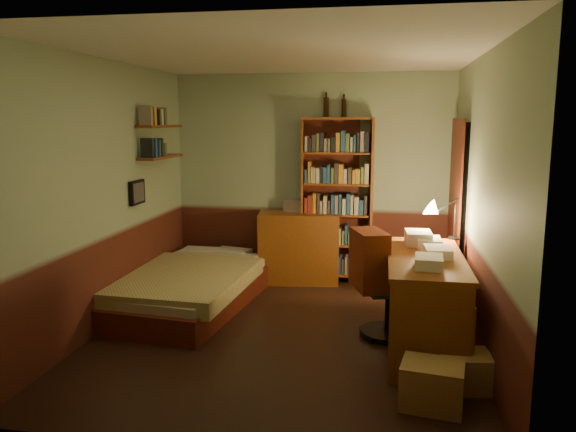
% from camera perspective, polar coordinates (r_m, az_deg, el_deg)
% --- Properties ---
extents(floor, '(3.50, 4.00, 0.02)m').
position_cam_1_polar(floor, '(5.52, -0.46, -11.87)').
color(floor, black).
rests_on(floor, ground).
extents(ceiling, '(3.50, 4.00, 0.02)m').
position_cam_1_polar(ceiling, '(5.16, -0.50, 16.27)').
color(ceiling, silver).
rests_on(ceiling, wall_back).
extents(wall_back, '(3.50, 0.02, 2.60)m').
position_cam_1_polar(wall_back, '(7.15, 2.43, 3.93)').
color(wall_back, '#93AA88').
rests_on(wall_back, ground).
extents(wall_left, '(0.02, 4.00, 2.60)m').
position_cam_1_polar(wall_left, '(5.76, -17.97, 2.06)').
color(wall_left, '#93AA88').
rests_on(wall_left, ground).
extents(wall_right, '(0.02, 4.00, 2.60)m').
position_cam_1_polar(wall_right, '(5.17, 19.11, 1.16)').
color(wall_right, '#93AA88').
rests_on(wall_right, ground).
extents(wall_front, '(3.50, 0.02, 2.60)m').
position_cam_1_polar(wall_front, '(3.26, -6.87, -3.16)').
color(wall_front, '#93AA88').
rests_on(wall_front, ground).
extents(doorway, '(0.06, 0.90, 2.00)m').
position_cam_1_polar(doorway, '(6.48, 16.82, 0.23)').
color(doorway, black).
rests_on(doorway, ground).
extents(door_trim, '(0.02, 0.98, 2.08)m').
position_cam_1_polar(door_trim, '(6.47, 16.52, 0.24)').
color(door_trim, '#4A190E').
rests_on(door_trim, ground).
extents(bed, '(1.49, 2.44, 0.69)m').
position_cam_1_polar(bed, '(6.35, -9.98, -5.74)').
color(bed, olive).
rests_on(bed, ground).
extents(dresser, '(1.04, 0.61, 0.88)m').
position_cam_1_polar(dresser, '(7.07, 1.09, -3.19)').
color(dresser, brown).
rests_on(dresser, ground).
extents(mini_stereo, '(0.33, 0.29, 0.15)m').
position_cam_1_polar(mini_stereo, '(7.10, 0.88, 1.09)').
color(mini_stereo, '#B2B2B7').
rests_on(mini_stereo, dresser).
extents(bookshelf, '(0.91, 0.38, 2.06)m').
position_cam_1_polar(bookshelf, '(6.99, 4.89, 1.52)').
color(bookshelf, brown).
rests_on(bookshelf, ground).
extents(bottle_left, '(0.08, 0.08, 0.24)m').
position_cam_1_polar(bottle_left, '(7.05, 3.89, 10.96)').
color(bottle_left, black).
rests_on(bottle_left, bookshelf).
extents(bottle_right, '(0.06, 0.06, 0.22)m').
position_cam_1_polar(bottle_right, '(7.03, 5.70, 10.85)').
color(bottle_right, black).
rests_on(bottle_right, bookshelf).
extents(desk, '(0.66, 1.58, 0.84)m').
position_cam_1_polar(desk, '(5.19, 13.64, -8.51)').
color(desk, brown).
rests_on(desk, ground).
extents(paper_stack, '(0.25, 0.33, 0.13)m').
position_cam_1_polar(paper_stack, '(5.51, 13.09, -2.18)').
color(paper_stack, silver).
rests_on(paper_stack, desk).
extents(desk_lamp, '(0.19, 0.19, 0.52)m').
position_cam_1_polar(desk_lamp, '(5.83, 16.63, 0.27)').
color(desk_lamp, black).
rests_on(desk_lamp, desk).
extents(office_chair, '(0.60, 0.56, 0.96)m').
position_cam_1_polar(office_chair, '(5.37, 10.21, -7.10)').
color(office_chair, '#2E583F').
rests_on(office_chair, ground).
extents(red_jacket, '(0.37, 0.51, 0.55)m').
position_cam_1_polar(red_jacket, '(5.29, 7.85, 1.08)').
color(red_jacket, maroon).
rests_on(red_jacket, office_chair).
extents(wall_shelf_lower, '(0.20, 0.90, 0.03)m').
position_cam_1_polar(wall_shelf_lower, '(6.67, -12.79, 5.87)').
color(wall_shelf_lower, brown).
rests_on(wall_shelf_lower, wall_left).
extents(wall_shelf_upper, '(0.20, 0.90, 0.03)m').
position_cam_1_polar(wall_shelf_upper, '(6.66, -12.90, 8.87)').
color(wall_shelf_upper, brown).
rests_on(wall_shelf_upper, wall_left).
extents(framed_picture, '(0.04, 0.32, 0.26)m').
position_cam_1_polar(framed_picture, '(6.28, -15.09, 2.34)').
color(framed_picture, black).
rests_on(framed_picture, wall_left).
extents(cardboard_box_a, '(0.48, 0.41, 0.32)m').
position_cam_1_polar(cardboard_box_a, '(4.29, 14.43, -16.31)').
color(cardboard_box_a, '#A07F44').
rests_on(cardboard_box_a, ground).
extents(cardboard_box_b, '(0.43, 0.37, 0.28)m').
position_cam_1_polar(cardboard_box_b, '(4.63, 17.48, -14.76)').
color(cardboard_box_b, '#A07F44').
rests_on(cardboard_box_b, ground).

